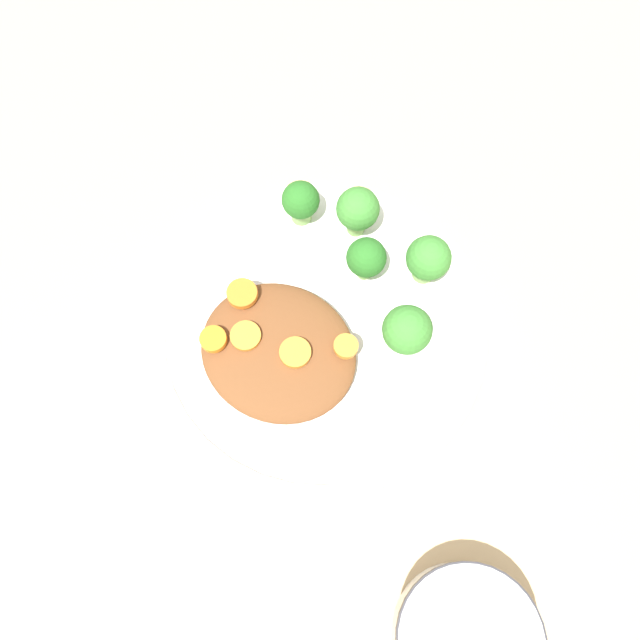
% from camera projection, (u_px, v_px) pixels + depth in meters
% --- Properties ---
extents(ground_plane, '(4.00, 4.00, 0.00)m').
position_uv_depth(ground_plane, '(320.00, 333.00, 0.56)').
color(ground_plane, tan).
extents(plate, '(0.29, 0.29, 0.02)m').
position_uv_depth(plate, '(320.00, 328.00, 0.54)').
color(plate, white).
rests_on(plate, ground_plane).
extents(dip_bowl, '(0.11, 0.11, 0.04)m').
position_uv_depth(dip_bowl, '(466.00, 639.00, 0.45)').
color(dip_bowl, silver).
rests_on(dip_bowl, ground_plane).
extents(stew_mound, '(0.13, 0.12, 0.02)m').
position_uv_depth(stew_mound, '(278.00, 351.00, 0.52)').
color(stew_mound, brown).
rests_on(stew_mound, plate).
extents(broccoli_floret_0, '(0.04, 0.04, 0.06)m').
position_uv_depth(broccoli_floret_0, '(407.00, 330.00, 0.50)').
color(broccoli_floret_0, '#759E51').
rests_on(broccoli_floret_0, plate).
extents(broccoli_floret_1, '(0.04, 0.04, 0.05)m').
position_uv_depth(broccoli_floret_1, '(428.00, 259.00, 0.53)').
color(broccoli_floret_1, '#7FA85B').
rests_on(broccoli_floret_1, plate).
extents(broccoli_floret_2, '(0.03, 0.03, 0.05)m').
position_uv_depth(broccoli_floret_2, '(301.00, 202.00, 0.55)').
color(broccoli_floret_2, '#7FA85B').
rests_on(broccoli_floret_2, plate).
extents(broccoli_floret_3, '(0.03, 0.03, 0.05)m').
position_uv_depth(broccoli_floret_3, '(366.00, 258.00, 0.52)').
color(broccoli_floret_3, '#759E51').
rests_on(broccoli_floret_3, plate).
extents(broccoli_floret_4, '(0.04, 0.04, 0.06)m').
position_uv_depth(broccoli_floret_4, '(358.00, 210.00, 0.54)').
color(broccoli_floret_4, '#759E51').
rests_on(broccoli_floret_4, plate).
extents(carrot_slice_0, '(0.03, 0.03, 0.01)m').
position_uv_depth(carrot_slice_0, '(298.00, 354.00, 0.50)').
color(carrot_slice_0, orange).
rests_on(carrot_slice_0, stew_mound).
extents(carrot_slice_1, '(0.03, 0.03, 0.00)m').
position_uv_depth(carrot_slice_1, '(246.00, 336.00, 0.51)').
color(carrot_slice_1, orange).
rests_on(carrot_slice_1, stew_mound).
extents(carrot_slice_2, '(0.03, 0.03, 0.01)m').
position_uv_depth(carrot_slice_2, '(242.00, 294.00, 0.52)').
color(carrot_slice_2, orange).
rests_on(carrot_slice_2, stew_mound).
extents(carrot_slice_3, '(0.02, 0.02, 0.01)m').
position_uv_depth(carrot_slice_3, '(213.00, 339.00, 0.50)').
color(carrot_slice_3, orange).
rests_on(carrot_slice_3, stew_mound).
extents(carrot_slice_4, '(0.02, 0.02, 0.01)m').
position_uv_depth(carrot_slice_4, '(346.00, 346.00, 0.50)').
color(carrot_slice_4, orange).
rests_on(carrot_slice_4, stew_mound).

